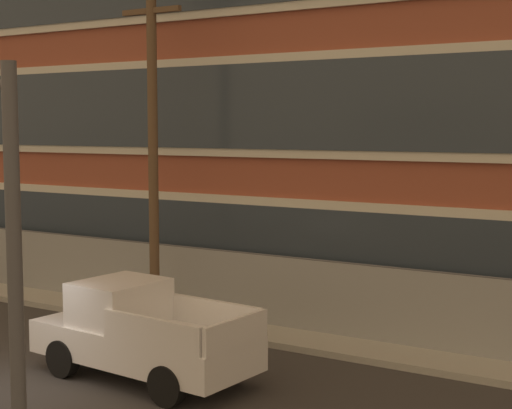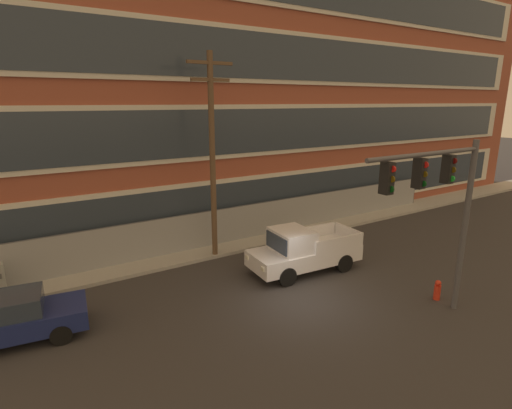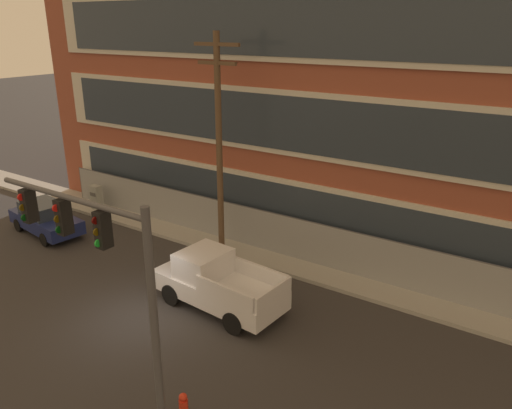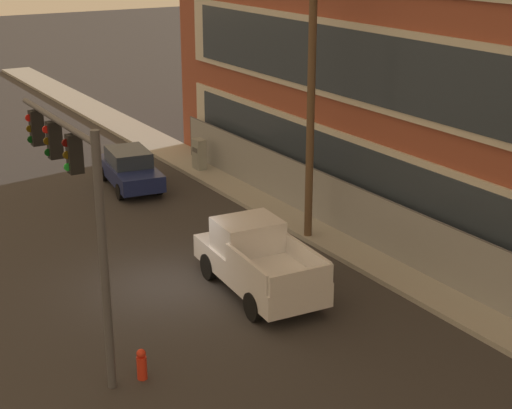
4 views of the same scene
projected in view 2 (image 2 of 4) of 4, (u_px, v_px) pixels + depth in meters
ground_plane at (300, 302)px, 15.01m from camera, size 160.00×160.00×0.00m
sidewalk_building_side at (220, 248)px, 20.32m from camera, size 80.00×2.04×0.16m
brick_mill_building at (264, 67)px, 27.37m from camera, size 42.52×12.42×19.14m
chain_link_fence at (251, 222)px, 21.53m from camera, size 27.73×0.06×2.00m
traffic_signal_mast at (441, 195)px, 12.61m from camera, size 5.24×0.43×6.10m
pickup_truck_white at (303, 251)px, 17.49m from camera, size 5.14×2.37×2.02m
sedan_navy at (10, 319)px, 12.33m from camera, size 4.47×2.26×1.56m
utility_pole_near_corner at (212, 151)px, 18.05m from camera, size 2.16×0.26×9.42m
fire_hydrant at (437, 290)px, 15.11m from camera, size 0.24×0.24×0.78m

